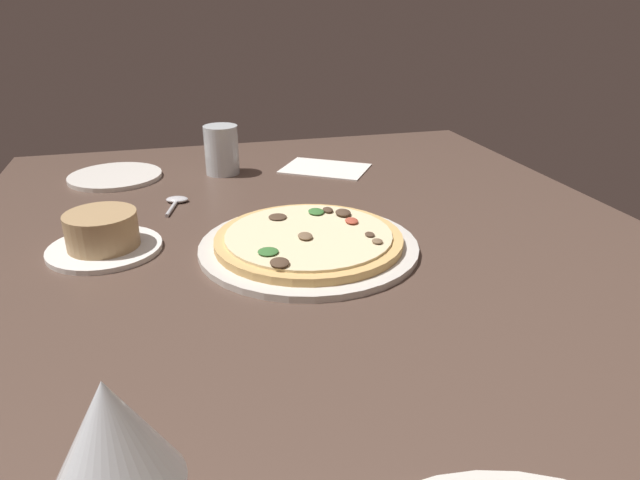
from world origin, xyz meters
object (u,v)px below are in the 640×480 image
(ramekin_on_saucer, at_px, (103,235))
(pizza_main, at_px, (309,242))
(water_glass, at_px, (222,153))
(side_plate, at_px, (115,176))
(spoon, at_px, (176,201))
(wine_glass_far, at_px, (112,442))
(paper_menu, at_px, (325,169))

(ramekin_on_saucer, bearing_deg, pizza_main, -103.96)
(pizza_main, xyz_separation_m, water_glass, (0.43, 0.08, 0.03))
(ramekin_on_saucer, height_order, side_plate, ramekin_on_saucer)
(water_glass, xyz_separation_m, spoon, (-0.17, 0.10, -0.04))
(pizza_main, relative_size, ramekin_on_saucer, 1.96)
(wine_glass_far, relative_size, paper_menu, 0.85)
(side_plate, distance_m, spoon, 0.22)
(water_glass, distance_m, paper_menu, 0.22)
(ramekin_on_saucer, relative_size, side_plate, 0.89)
(pizza_main, distance_m, spoon, 0.31)
(wine_glass_far, distance_m, paper_menu, 0.95)
(wine_glass_far, height_order, water_glass, wine_glass_far)
(pizza_main, height_order, side_plate, pizza_main)
(water_glass, relative_size, paper_menu, 0.57)
(spoon, bearing_deg, ramekin_on_saucer, 149.32)
(paper_menu, bearing_deg, side_plate, 117.47)
(wine_glass_far, bearing_deg, paper_menu, -23.21)
(paper_menu, bearing_deg, wine_glass_far, -169.74)
(wine_glass_far, distance_m, water_glass, 0.91)
(pizza_main, height_order, paper_menu, pizza_main)
(wine_glass_far, height_order, spoon, wine_glass_far)
(wine_glass_far, distance_m, side_plate, 0.92)
(pizza_main, distance_m, wine_glass_far, 0.53)
(pizza_main, height_order, spoon, pizza_main)
(pizza_main, distance_m, water_glass, 0.43)
(side_plate, xyz_separation_m, paper_menu, (-0.05, -0.43, -0.00))
(pizza_main, height_order, ramekin_on_saucer, ramekin_on_saucer)
(water_glass, distance_m, side_plate, 0.22)
(water_glass, relative_size, side_plate, 0.54)
(ramekin_on_saucer, xyz_separation_m, spoon, (0.18, -0.11, -0.02))
(pizza_main, distance_m, ramekin_on_saucer, 0.30)
(ramekin_on_saucer, height_order, water_glass, water_glass)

